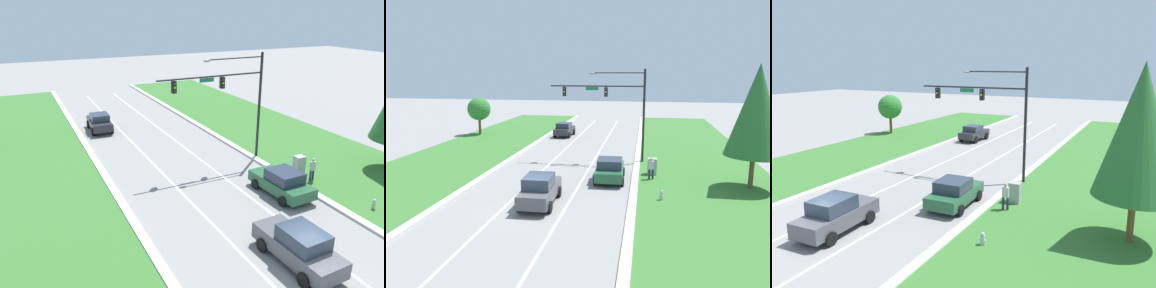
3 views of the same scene
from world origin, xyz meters
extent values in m
plane|color=gray|center=(0.00, 0.00, 0.00)|extent=(160.00, 160.00, 0.00)
cube|color=beige|center=(5.65, 0.00, 0.07)|extent=(0.50, 90.00, 0.15)
cube|color=white|center=(-1.80, 0.00, 0.00)|extent=(0.14, 81.00, 0.01)
cube|color=white|center=(1.80, 0.00, 0.00)|extent=(0.14, 81.00, 0.01)
cylinder|color=black|center=(6.09, 12.66, 4.05)|extent=(0.20, 0.20, 8.10)
cylinder|color=black|center=(1.99, 12.66, 6.64)|extent=(8.22, 0.12, 0.12)
cube|color=#147042|center=(1.58, 12.66, 6.42)|extent=(1.10, 0.04, 0.28)
cylinder|color=black|center=(3.83, 12.66, 7.78)|extent=(4.52, 0.09, 0.09)
ellipsoid|color=gray|center=(1.58, 12.66, 7.73)|extent=(0.56, 0.28, 0.20)
cube|color=black|center=(2.81, 12.66, 6.14)|extent=(0.28, 0.32, 0.80)
sphere|color=#2D2D2D|center=(2.81, 12.49, 6.38)|extent=(0.16, 0.16, 0.16)
sphere|color=yellow|center=(2.81, 12.49, 6.14)|extent=(0.16, 0.16, 0.16)
sphere|color=#2D2D2D|center=(2.81, 12.49, 5.91)|extent=(0.16, 0.16, 0.16)
cube|color=black|center=(-0.89, 12.66, 6.14)|extent=(0.28, 0.32, 0.80)
sphere|color=#2D2D2D|center=(-0.89, 12.49, 6.38)|extent=(0.16, 0.16, 0.16)
sphere|color=yellow|center=(-0.89, 12.49, 6.14)|extent=(0.16, 0.16, 0.16)
sphere|color=#2D2D2D|center=(-0.89, 12.49, 5.91)|extent=(0.16, 0.16, 0.16)
cube|color=#4C4C51|center=(0.14, 0.92, 0.74)|extent=(1.94, 4.59, 0.78)
cube|color=#283342|center=(0.15, 0.65, 1.49)|extent=(1.67, 2.10, 0.71)
cylinder|color=black|center=(0.96, 2.36, 0.35)|extent=(0.27, 0.70, 0.69)
cylinder|color=black|center=(-0.78, 2.29, 0.35)|extent=(0.27, 0.70, 0.69)
cylinder|color=black|center=(1.06, -0.45, 0.35)|extent=(0.27, 0.70, 0.69)
cylinder|color=black|center=(-0.68, -0.51, 0.35)|extent=(0.27, 0.70, 0.69)
cube|color=#28282D|center=(-3.56, 24.73, 0.72)|extent=(1.96, 4.18, 0.70)
cube|color=#283342|center=(-3.57, 24.49, 1.38)|extent=(1.69, 1.91, 0.62)
cylinder|color=black|center=(-2.63, 25.97, 0.37)|extent=(0.27, 0.76, 0.75)
cylinder|color=black|center=(-4.40, 26.04, 0.37)|extent=(0.27, 0.76, 0.75)
cylinder|color=black|center=(-2.73, 23.43, 0.37)|extent=(0.27, 0.76, 0.75)
cylinder|color=black|center=(-4.49, 23.49, 0.37)|extent=(0.27, 0.76, 0.75)
cube|color=#235633|center=(3.80, 6.71, 0.67)|extent=(2.11, 4.38, 0.69)
cube|color=#283342|center=(3.81, 6.45, 1.33)|extent=(1.83, 2.00, 0.65)
cylinder|color=black|center=(4.70, 8.08, 0.32)|extent=(0.26, 0.65, 0.65)
cylinder|color=black|center=(2.79, 8.01, 0.32)|extent=(0.26, 0.65, 0.65)
cylinder|color=black|center=(4.80, 5.42, 0.32)|extent=(0.26, 0.65, 0.65)
cylinder|color=black|center=(2.90, 5.34, 0.32)|extent=(0.26, 0.65, 0.65)
cube|color=#9E9E99|center=(6.89, 8.62, 0.66)|extent=(0.70, 0.60, 1.32)
cylinder|color=#232842|center=(6.67, 7.21, 0.42)|extent=(0.14, 0.14, 0.84)
cylinder|color=#232842|center=(6.93, 7.24, 0.42)|extent=(0.14, 0.14, 0.84)
cube|color=#B7B7BC|center=(6.80, 7.22, 1.14)|extent=(0.41, 0.27, 0.60)
sphere|color=tan|center=(6.80, 7.22, 1.58)|extent=(0.22, 0.22, 0.22)
cylinder|color=#B7B7BC|center=(7.39, 2.74, 0.28)|extent=(0.20, 0.20, 0.55)
sphere|color=#B7B7BC|center=(7.39, 2.74, 0.61)|extent=(0.18, 0.18, 0.18)
cylinder|color=#B7B7BC|center=(7.27, 2.74, 0.30)|extent=(0.10, 0.09, 0.09)
cylinder|color=#B7B7BC|center=(7.51, 2.74, 0.30)|extent=(0.10, 0.09, 0.09)
cylinder|color=brown|center=(13.43, 6.20, 1.17)|extent=(0.32, 0.32, 2.35)
cone|color=#28662D|center=(13.43, 6.20, 5.41)|extent=(3.83, 3.83, 6.12)
cylinder|color=brown|center=(-14.33, 23.87, 1.10)|extent=(0.32, 0.32, 2.19)
sphere|color=#2D752D|center=(-14.33, 23.87, 3.26)|extent=(2.85, 2.85, 2.85)
camera|label=1|loc=(-10.46, -9.98, 11.06)|focal=35.00mm
camera|label=2|loc=(6.27, -19.95, 7.93)|focal=35.00mm
camera|label=3|loc=(13.91, -11.93, 8.32)|focal=35.00mm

